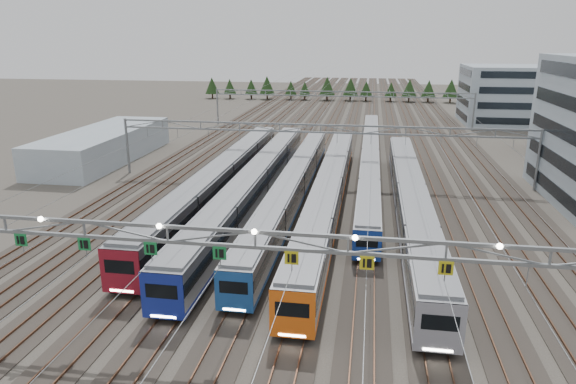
# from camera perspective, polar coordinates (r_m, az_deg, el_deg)

# --- Properties ---
(ground) EXTENTS (400.00, 400.00, 0.00)m
(ground) POSITION_cam_1_polar(r_m,az_deg,el_deg) (34.66, -3.43, -16.54)
(ground) COLOR #47423A
(ground) RESTS_ON ground
(track_bed) EXTENTS (54.00, 260.00, 5.42)m
(track_bed) POSITION_cam_1_polar(r_m,az_deg,el_deg) (129.57, 6.26, 8.91)
(track_bed) COLOR #2D2823
(track_bed) RESTS_ON ground
(train_a) EXTENTS (3.18, 53.65, 4.15)m
(train_a) POSITION_cam_1_polar(r_m,az_deg,el_deg) (63.80, -7.38, 1.47)
(train_a) COLOR black
(train_a) RESTS_ON ground
(train_b) EXTENTS (3.07, 57.46, 4.01)m
(train_b) POSITION_cam_1_polar(r_m,az_deg,el_deg) (61.70, -3.64, 0.98)
(train_b) COLOR black
(train_b) RESTS_ON ground
(train_c) EXTENTS (2.78, 54.80, 3.62)m
(train_c) POSITION_cam_1_polar(r_m,az_deg,el_deg) (61.36, 0.55, 0.73)
(train_c) COLOR black
(train_c) RESTS_ON ground
(train_d) EXTENTS (2.99, 55.66, 3.89)m
(train_d) POSITION_cam_1_polar(r_m,az_deg,el_deg) (58.74, 4.58, 0.08)
(train_d) COLOR black
(train_d) RESTS_ON ground
(train_e) EXTENTS (2.53, 68.03, 3.29)m
(train_e) POSITION_cam_1_polar(r_m,az_deg,el_deg) (77.01, 9.10, 3.72)
(train_e) COLOR black
(train_e) RESTS_ON ground
(train_f) EXTENTS (3.04, 52.83, 3.97)m
(train_f) POSITION_cam_1_polar(r_m,az_deg,el_deg) (57.22, 13.46, -0.75)
(train_f) COLOR black
(train_f) RESTS_ON ground
(gantry_near) EXTENTS (56.36, 0.61, 8.08)m
(gantry_near) POSITION_cam_1_polar(r_m,az_deg,el_deg) (31.24, -3.78, -5.72)
(gantry_near) COLOR gray
(gantry_near) RESTS_ON ground
(gantry_mid) EXTENTS (56.36, 0.36, 8.00)m
(gantry_mid) POSITION_cam_1_polar(r_m,az_deg,el_deg) (69.69, 3.64, 6.30)
(gantry_mid) COLOR gray
(gantry_mid) RESTS_ON ground
(gantry_far) EXTENTS (56.36, 0.36, 8.00)m
(gantry_far) POSITION_cam_1_polar(r_m,az_deg,el_deg) (114.11, 5.92, 10.34)
(gantry_far) COLOR gray
(gantry_far) RESTS_ON ground
(depot_bldg_north) EXTENTS (22.00, 18.00, 12.96)m
(depot_bldg_north) POSITION_cam_1_polar(r_m,az_deg,el_deg) (129.77, 23.76, 9.85)
(depot_bldg_north) COLOR #9DAFBC
(depot_bldg_north) RESTS_ON ground
(west_shed) EXTENTS (10.00, 30.00, 4.79)m
(west_shed) POSITION_cam_1_polar(r_m,az_deg,el_deg) (88.20, -19.79, 4.92)
(west_shed) COLOR #9DAFBC
(west_shed) RESTS_ON ground
(treeline) EXTENTS (87.50, 5.60, 7.02)m
(treeline) POSITION_cam_1_polar(r_m,az_deg,el_deg) (164.09, 5.54, 11.54)
(treeline) COLOR #332114
(treeline) RESTS_ON ground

